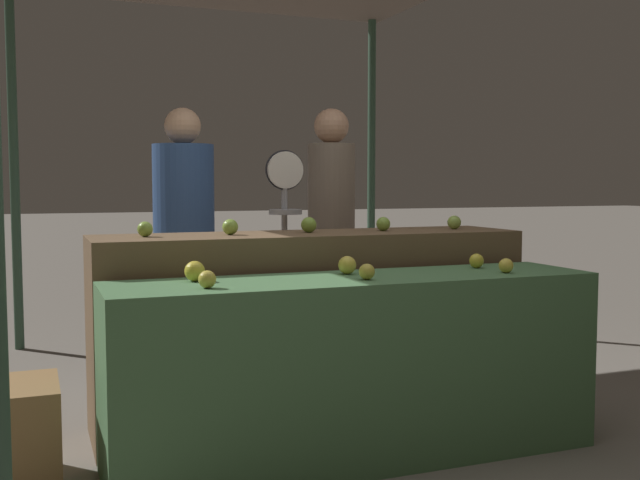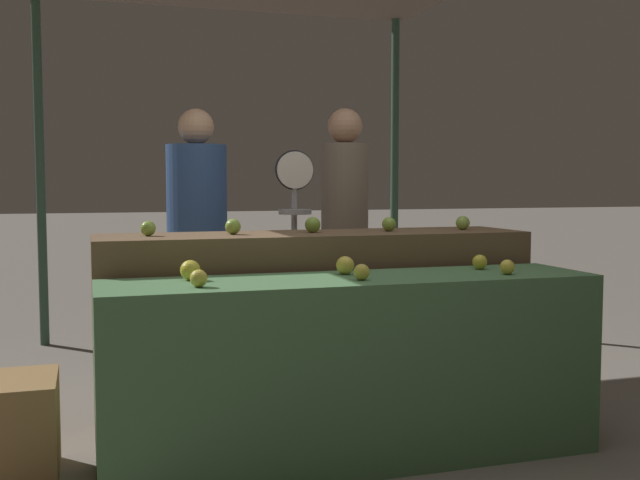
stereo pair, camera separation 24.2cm
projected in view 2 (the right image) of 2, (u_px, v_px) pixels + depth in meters
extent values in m
plane|color=gray|center=(353.00, 459.00, 3.46)|extent=(60.00, 60.00, 0.00)
cylinder|color=#33513D|center=(40.00, 172.00, 5.79)|extent=(0.07, 0.07, 2.71)
cylinder|color=#33513D|center=(395.00, 174.00, 6.68)|extent=(0.07, 0.07, 2.71)
cube|color=#4C7A4C|center=(353.00, 369.00, 3.43)|extent=(2.27, 0.55, 0.85)
cube|color=brown|center=(315.00, 327.00, 3.99)|extent=(2.27, 0.55, 1.01)
sphere|color=gold|center=(199.00, 278.00, 3.07)|extent=(0.07, 0.07, 0.07)
sphere|color=gold|center=(361.00, 272.00, 3.30)|extent=(0.07, 0.07, 0.07)
sphere|color=yellow|center=(507.00, 267.00, 3.50)|extent=(0.07, 0.07, 0.07)
sphere|color=gold|center=(190.00, 270.00, 3.29)|extent=(0.09, 0.09, 0.09)
sphere|color=yellow|center=(346.00, 265.00, 3.51)|extent=(0.09, 0.09, 0.09)
sphere|color=gold|center=(480.00, 262.00, 3.71)|extent=(0.07, 0.07, 0.07)
sphere|color=#84AD3D|center=(148.00, 228.00, 3.70)|extent=(0.08, 0.08, 0.08)
sphere|color=#84AD3D|center=(233.00, 227.00, 3.82)|extent=(0.08, 0.08, 0.08)
sphere|color=#7AA338|center=(313.00, 225.00, 3.96)|extent=(0.08, 0.08, 0.08)
sphere|color=#84AD3D|center=(389.00, 224.00, 4.07)|extent=(0.08, 0.08, 0.08)
sphere|color=#8EB247|center=(463.00, 223.00, 4.20)|extent=(0.08, 0.08, 0.08)
cylinder|color=#99999E|center=(294.00, 279.00, 4.56)|extent=(0.04, 0.04, 1.37)
cylinder|color=black|center=(294.00, 170.00, 4.51)|extent=(0.24, 0.01, 0.24)
cylinder|color=silver|center=(295.00, 170.00, 4.49)|extent=(0.22, 0.02, 0.22)
cylinder|color=#99999E|center=(295.00, 200.00, 4.51)|extent=(0.01, 0.01, 0.14)
cylinder|color=#99999E|center=(295.00, 212.00, 4.51)|extent=(0.20, 0.20, 0.03)
cube|color=#2D2D38|center=(345.00, 311.00, 5.03)|extent=(0.27, 0.21, 0.82)
cylinder|color=#756656|center=(345.00, 198.00, 4.97)|extent=(0.40, 0.40, 0.71)
sphere|color=tan|center=(345.00, 126.00, 4.94)|extent=(0.23, 0.23, 0.23)
cube|color=#2D2D38|center=(198.00, 317.00, 4.84)|extent=(0.32, 0.22, 0.81)
cylinder|color=#2D4C84|center=(197.00, 200.00, 4.78)|extent=(0.45, 0.45, 0.70)
sphere|color=tan|center=(196.00, 127.00, 4.75)|extent=(0.23, 0.23, 0.23)
cube|color=#9E7547|center=(4.00, 430.00, 3.18)|extent=(0.44, 0.44, 0.44)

